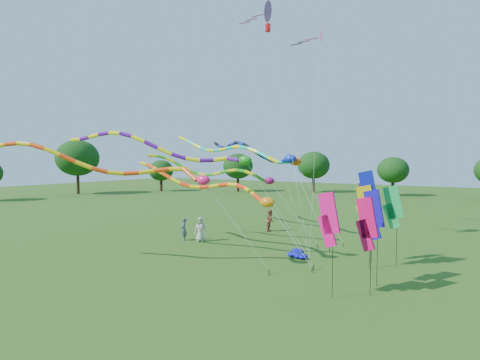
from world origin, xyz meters
The scene contains 21 objects.
ground centered at (0.00, 0.00, 0.00)m, with size 160.00×160.00×0.00m, color #275115.
tree_ring centered at (0.60, 2.89, 5.39)m, with size 120.05×115.01×9.64m.
tube_kite_red centered at (-3.84, 3.14, 4.30)m, with size 14.52×1.90×6.48m.
tube_kite_orange centered at (-5.63, -3.09, 5.73)m, with size 13.95×6.68×7.71m.
tube_kite_purple centered at (-4.50, -0.16, 6.67)m, with size 14.70×4.54×8.42m.
tube_kite_blue centered at (-4.96, 10.31, 6.71)m, with size 13.84×6.40×8.26m.
tube_kite_cyan centered at (-5.77, 9.79, 6.66)m, with size 16.35×2.21×8.83m.
tube_kite_green centered at (-5.02, 5.78, 5.15)m, with size 12.06×3.79×7.02m.
delta_kite_high_a centered at (-1.49, 5.86, 15.92)m, with size 6.26×2.65×16.73m.
delta_kite_high_c centered at (1.59, 7.78, 14.41)m, with size 3.17×4.61×15.12m.
banner_pole_blue_a centered at (5.71, 4.53, 4.23)m, with size 1.16×0.20×5.50m.
banner_pole_magenta_a centered at (5.56, -1.25, 3.44)m, with size 1.14×0.37×4.70m.
banner_pole_red centered at (5.45, 5.62, 3.61)m, with size 1.09×0.55×4.87m.
banner_pole_magenta_b centered at (6.89, -0.02, 3.19)m, with size 1.12×0.46×4.45m.
banner_pole_orange centered at (5.68, 4.32, 3.43)m, with size 1.13×0.43×4.69m.
banner_pole_blue_b centered at (6.80, 1.52, 3.41)m, with size 1.13×0.43×4.68m.
banner_pole_green centered at (6.87, 5.46, 3.39)m, with size 1.16×0.15×4.65m.
blue_nylon_heap centered at (1.56, 4.87, 0.23)m, with size 1.60×1.49×0.52m.
person_a centered at (-6.65, 5.17, 0.90)m, with size 0.88×0.57×1.80m, color #BCB3A9.
person_b centered at (-7.88, 4.75, 0.85)m, with size 0.62×0.41×1.70m, color #454D61.
person_c centered at (-4.23, 11.63, 0.93)m, with size 0.90×0.70×1.85m, color brown.
Camera 1 is at (11.71, -18.08, 6.11)m, focal length 30.00 mm.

